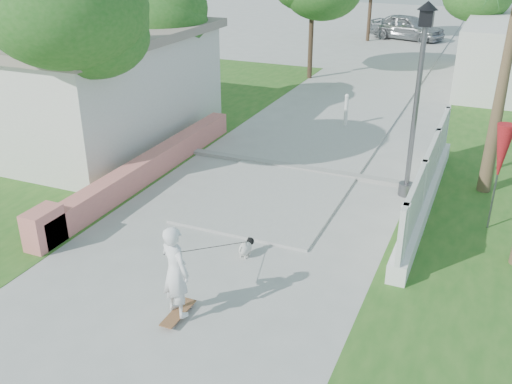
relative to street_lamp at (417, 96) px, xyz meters
The scene contains 15 objects.
ground 6.67m from the street_lamp, 117.80° to the right, with size 90.00×90.00×0.00m, color #B7B7B2.
path_strip 14.98m from the street_lamp, 101.31° to the left, with size 3.20×36.00×0.06m, color #B7B7B2.
curb 3.78m from the street_lamp, behind, with size 6.50×0.25×0.10m, color #999993.
grass_left 10.49m from the street_lamp, 165.83° to the left, with size 8.00×20.00×0.01m, color #29601E.
pink_wall 6.83m from the street_lamp, 162.57° to the right, with size 0.45×8.20×0.80m.
house_left 10.94m from the street_lamp, behind, with size 8.40×7.40×3.23m.
lattice_fence 2.01m from the street_lamp, 44.82° to the right, with size 0.35×7.00×1.50m.
street_lamp is the anchor object (origin of this frame).
bollard 5.56m from the street_lamp, 120.96° to the left, with size 0.14×0.14×1.09m.
patio_umbrella 2.27m from the street_lamp, 27.76° to the right, with size 0.36×0.36×2.30m.
tree_left_near 7.92m from the street_lamp, 161.15° to the right, with size 3.60×3.60×5.28m.
tree_left_mid 8.96m from the street_lamp, 160.42° to the left, with size 3.20×3.20×4.85m.
skateboarder 6.23m from the street_lamp, 115.57° to the right, with size 0.67×2.79×1.67m.
dog 5.20m from the street_lamp, 120.14° to the right, with size 0.28×0.50×0.34m.
parked_car 22.00m from the street_lamp, 99.73° to the left, with size 1.71×4.26×1.45m, color #A9ACB1.
Camera 1 is at (4.49, -7.28, 5.75)m, focal length 40.00 mm.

